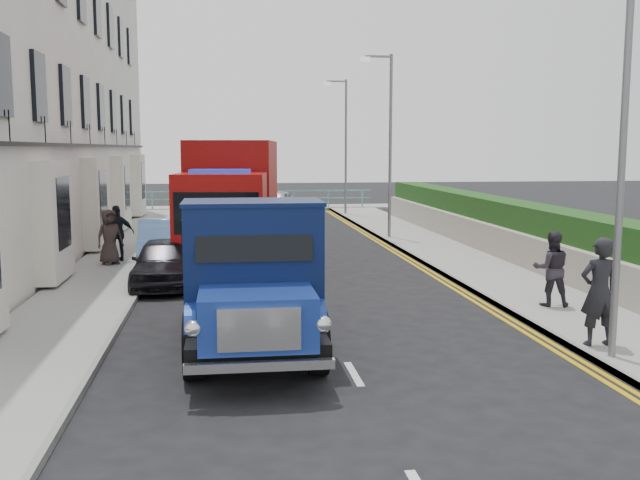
{
  "coord_description": "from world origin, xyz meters",
  "views": [
    {
      "loc": [
        -1.96,
        -12.61,
        3.51
      ],
      "look_at": [
        0.21,
        3.59,
        1.4
      ],
      "focal_mm": 40.0,
      "sensor_mm": 36.0,
      "label": 1
    }
  ],
  "objects_px": {
    "lamp_near": "(617,117)",
    "pedestrian_east_near": "(599,292)",
    "bedford_lorry": "(253,288)",
    "lamp_mid": "(387,135)",
    "parked_car_front": "(164,262)",
    "lamp_far": "(344,139)",
    "red_lorry": "(232,198)"
  },
  "relations": [
    {
      "from": "lamp_near",
      "to": "bedford_lorry",
      "type": "height_order",
      "value": "lamp_near"
    },
    {
      "from": "lamp_near",
      "to": "pedestrian_east_near",
      "type": "xyz_separation_m",
      "value": [
        0.22,
        0.66,
        -2.93
      ]
    },
    {
      "from": "parked_car_front",
      "to": "pedestrian_east_near",
      "type": "bearing_deg",
      "value": -40.82
    },
    {
      "from": "red_lorry",
      "to": "parked_car_front",
      "type": "distance_m",
      "value": 4.27
    },
    {
      "from": "red_lorry",
      "to": "parked_car_front",
      "type": "xyz_separation_m",
      "value": [
        -1.8,
        -3.62,
        -1.37
      ]
    },
    {
      "from": "bedford_lorry",
      "to": "parked_car_front",
      "type": "xyz_separation_m",
      "value": [
        -2.02,
        6.68,
        -0.59
      ]
    },
    {
      "from": "lamp_far",
      "to": "parked_car_front",
      "type": "height_order",
      "value": "lamp_far"
    },
    {
      "from": "lamp_mid",
      "to": "pedestrian_east_near",
      "type": "distance_m",
      "value": 15.62
    },
    {
      "from": "lamp_far",
      "to": "parked_car_front",
      "type": "xyz_separation_m",
      "value": [
        -7.71,
        -18.31,
        -3.38
      ]
    },
    {
      "from": "parked_car_front",
      "to": "bedford_lorry",
      "type": "bearing_deg",
      "value": -72.48
    },
    {
      "from": "lamp_mid",
      "to": "parked_car_front",
      "type": "distance_m",
      "value": 11.83
    },
    {
      "from": "lamp_far",
      "to": "pedestrian_east_near",
      "type": "distance_m",
      "value": 25.51
    },
    {
      "from": "parked_car_front",
      "to": "pedestrian_east_near",
      "type": "relative_size",
      "value": 1.93
    },
    {
      "from": "lamp_mid",
      "to": "lamp_far",
      "type": "xyz_separation_m",
      "value": [
        0.0,
        10.0,
        0.0
      ]
    },
    {
      "from": "lamp_near",
      "to": "bedford_lorry",
      "type": "xyz_separation_m",
      "value": [
        -5.69,
        1.01,
        -2.79
      ]
    },
    {
      "from": "lamp_near",
      "to": "lamp_far",
      "type": "xyz_separation_m",
      "value": [
        0.0,
        26.0,
        0.0
      ]
    },
    {
      "from": "red_lorry",
      "to": "lamp_far",
      "type": "bearing_deg",
      "value": 74.88
    },
    {
      "from": "red_lorry",
      "to": "pedestrian_east_near",
      "type": "distance_m",
      "value": 12.32
    },
    {
      "from": "parked_car_front",
      "to": "lamp_far",
      "type": "bearing_deg",
      "value": 67.88
    },
    {
      "from": "lamp_far",
      "to": "bedford_lorry",
      "type": "height_order",
      "value": "lamp_far"
    },
    {
      "from": "lamp_near",
      "to": "bedford_lorry",
      "type": "relative_size",
      "value": 1.25
    },
    {
      "from": "lamp_near",
      "to": "pedestrian_east_near",
      "type": "bearing_deg",
      "value": 71.37
    },
    {
      "from": "lamp_mid",
      "to": "lamp_far",
      "type": "distance_m",
      "value": 10.0
    },
    {
      "from": "lamp_mid",
      "to": "parked_car_front",
      "type": "height_order",
      "value": "lamp_mid"
    },
    {
      "from": "lamp_mid",
      "to": "red_lorry",
      "type": "relative_size",
      "value": 0.95
    },
    {
      "from": "bedford_lorry",
      "to": "lamp_near",
      "type": "bearing_deg",
      "value": -9.97
    },
    {
      "from": "lamp_near",
      "to": "bedford_lorry",
      "type": "distance_m",
      "value": 6.42
    },
    {
      "from": "lamp_far",
      "to": "red_lorry",
      "type": "xyz_separation_m",
      "value": [
        -5.91,
        -14.69,
        -2.01
      ]
    },
    {
      "from": "lamp_mid",
      "to": "red_lorry",
      "type": "xyz_separation_m",
      "value": [
        -5.91,
        -4.69,
        -2.01
      ]
    },
    {
      "from": "red_lorry",
      "to": "pedestrian_east_near",
      "type": "relative_size",
      "value": 3.9
    },
    {
      "from": "bedford_lorry",
      "to": "pedestrian_east_near",
      "type": "relative_size",
      "value": 2.97
    },
    {
      "from": "bedford_lorry",
      "to": "parked_car_front",
      "type": "bearing_deg",
      "value": 106.92
    }
  ]
}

